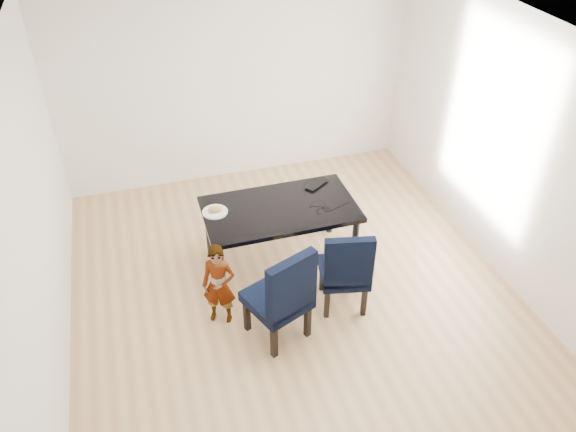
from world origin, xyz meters
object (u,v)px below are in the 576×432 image
object	(u,v)px
child	(219,285)
laptop	(313,183)
chair_right	(344,266)
plate	(215,212)
chair_left	(277,292)
dining_table	(280,236)

from	to	relation	value
child	laptop	distance (m)	1.64
chair_right	laptop	xyz separation A→B (m)	(0.05, 1.11, 0.27)
plate	child	bearing A→B (deg)	-99.78
chair_left	plate	xyz separation A→B (m)	(-0.35, 1.09, 0.23)
dining_table	chair_right	distance (m)	0.90
chair_left	dining_table	bearing A→B (deg)	50.08
dining_table	plate	world-z (taller)	plate
chair_left	chair_right	size ratio (longest dim) A/B	1.09
chair_right	plate	bearing A→B (deg)	153.61
child	laptop	world-z (taller)	child
dining_table	chair_right	xyz separation A→B (m)	(0.43, -0.78, 0.11)
plate	laptop	distance (m)	1.17
laptop	child	bearing A→B (deg)	3.83
child	laptop	bearing A→B (deg)	62.04
chair_left	chair_right	distance (m)	0.78
plate	laptop	size ratio (longest dim) A/B	0.86
chair_right	child	distance (m)	1.24
chair_left	chair_right	bearing A→B (deg)	-6.74
child	plate	distance (m)	0.83
dining_table	child	world-z (taller)	child
child	plate	size ratio (longest dim) A/B	3.41
dining_table	chair_right	bearing A→B (deg)	-60.93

